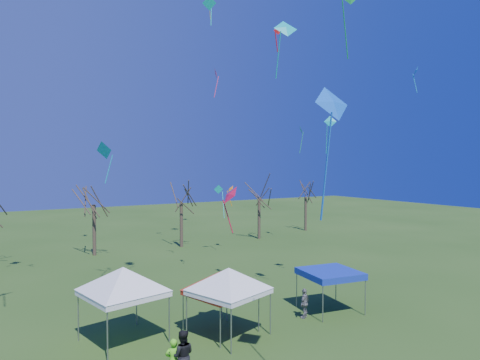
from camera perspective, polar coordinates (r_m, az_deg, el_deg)
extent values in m
plane|color=#274917|center=(20.70, 3.84, -21.40)|extent=(140.00, 140.00, 0.00)
cylinder|color=#3D2D21|center=(41.28, -18.86, -6.32)|extent=(0.32, 0.32, 4.64)
cylinder|color=#3D2D21|center=(43.49, -7.82, -5.92)|extent=(0.32, 0.32, 4.49)
cylinder|color=#3D2D21|center=(47.85, 2.56, -5.19)|extent=(0.32, 0.32, 4.47)
cylinder|color=#3D2D21|center=(54.48, 8.73, -4.46)|extent=(0.32, 0.32, 4.23)
cylinder|color=gray|center=(19.66, -17.26, -19.38)|extent=(0.06, 0.06, 2.16)
cylinder|color=gray|center=(22.27, -20.76, -16.82)|extent=(0.06, 0.06, 2.16)
cylinder|color=gray|center=(21.05, -9.42, -17.85)|extent=(0.06, 0.06, 2.16)
cylinder|color=gray|center=(23.50, -13.63, -15.74)|extent=(0.06, 0.06, 2.16)
cube|color=white|center=(21.19, -15.30, -14.31)|extent=(3.84, 3.84, 0.26)
pyramid|color=white|center=(20.89, -15.33, -11.12)|extent=(4.49, 4.49, 1.08)
cylinder|color=gray|center=(19.65, -1.19, -19.50)|extent=(0.06, 0.06, 2.04)
cylinder|color=gray|center=(21.53, -7.14, -17.55)|extent=(0.06, 0.06, 2.04)
cylinder|color=gray|center=(21.73, 4.07, -17.36)|extent=(0.06, 0.06, 2.04)
cylinder|color=gray|center=(23.44, -1.77, -15.89)|extent=(0.06, 0.06, 2.04)
cube|color=white|center=(21.18, -1.51, -14.62)|extent=(3.87, 3.87, 0.24)
pyramid|color=white|center=(20.88, -1.51, -11.62)|extent=(4.10, 4.10, 1.02)
cylinder|color=gray|center=(20.26, -2.64, -19.07)|extent=(0.06, 0.06, 1.88)
cylinder|color=gray|center=(22.11, -7.59, -17.25)|extent=(0.06, 0.06, 1.88)
cylinder|color=gray|center=(22.05, 2.51, -17.29)|extent=(0.06, 0.06, 1.88)
cylinder|color=gray|center=(23.76, -2.46, -15.85)|extent=(0.06, 0.06, 1.88)
cube|color=#A71F10|center=(21.68, -2.55, -14.71)|extent=(3.47, 3.47, 0.23)
pyramid|color=#A71F10|center=(21.40, -2.55, -12.02)|extent=(3.83, 3.83, 0.94)
cylinder|color=gray|center=(23.60, 10.98, -15.92)|extent=(0.06, 0.06, 1.95)
cylinder|color=gray|center=(25.81, 7.56, -14.32)|extent=(0.06, 0.06, 1.95)
cylinder|color=gray|center=(25.13, 16.36, -14.84)|extent=(0.06, 0.06, 1.95)
cylinder|color=gray|center=(27.23, 12.67, -13.49)|extent=(0.06, 0.06, 1.95)
cube|color=#0F29A3|center=(25.11, 11.91, -12.23)|extent=(3.32, 3.32, 0.23)
cube|color=#0F29A3|center=(25.07, 11.92, -11.85)|extent=(3.32, 3.32, 0.12)
imported|color=slate|center=(24.14, 8.61, -15.93)|extent=(1.01, 0.79, 1.60)
imported|color=#5ED522|center=(17.73, -8.90, -22.66)|extent=(0.68, 0.52, 1.66)
imported|color=black|center=(17.72, -7.71, -22.17)|extent=(1.16, 1.05, 1.94)
cube|color=green|center=(23.39, 13.84, 18.84)|extent=(0.71, 0.30, 2.77)
cone|color=#0C95B9|center=(28.90, -17.62, 3.84)|extent=(1.16, 1.35, 1.18)
cube|color=#0C95B9|center=(28.64, -17.08, 1.42)|extent=(0.64, 0.44, 1.84)
cone|color=orange|center=(40.42, -1.27, -1.15)|extent=(0.60, 0.81, 0.63)
cube|color=orange|center=(40.72, -1.42, -2.47)|extent=(0.55, 0.08, 1.53)
cone|color=blue|center=(14.13, 12.24, 10.06)|extent=(1.37, 0.83, 1.21)
cube|color=blue|center=(13.83, 11.43, 1.69)|extent=(0.05, 0.52, 3.44)
cone|color=blue|center=(28.88, 22.39, 13.33)|extent=(0.61, 0.67, 0.60)
cube|color=blue|center=(28.87, 22.29, 11.85)|extent=(0.27, 0.22, 1.16)
cone|color=red|center=(24.80, 5.18, 19.41)|extent=(0.50, 0.71, 0.66)
cube|color=red|center=(24.68, 4.87, 17.86)|extent=(0.31, 0.17, 1.03)
cone|color=#0CB8B4|center=(39.34, -2.90, -1.24)|extent=(0.91, 0.52, 0.86)
cube|color=#0CB8B4|center=(39.53, -2.24, -3.29)|extent=(0.32, 0.92, 2.43)
cone|color=#0BADB1|center=(28.93, 11.95, 7.66)|extent=(0.86, 0.75, 0.79)
cube|color=#0BADB1|center=(28.81, 11.48, 5.36)|extent=(0.32, 0.43, 1.94)
cone|color=#0DC9B2|center=(31.01, -4.11, 22.47)|extent=(1.03, 0.88, 0.91)
cube|color=#0DC9B2|center=(30.70, -3.87, 20.93)|extent=(0.19, 0.26, 1.30)
cube|color=yellow|center=(42.51, -4.11, 22.11)|extent=(0.56, 0.63, 2.17)
cone|color=#E73362|center=(28.51, -3.20, 14.00)|extent=(0.50, 0.77, 0.74)
cube|color=#E73362|center=(28.20, -3.17, 12.31)|extent=(0.32, 0.17, 1.40)
cone|color=green|center=(45.13, 8.18, 6.63)|extent=(0.84, 0.99, 0.88)
cube|color=green|center=(44.87, 8.20, 4.95)|extent=(0.36, 0.25, 2.22)
cone|color=#0CB6BB|center=(21.10, 6.11, 19.53)|extent=(1.32, 1.08, 0.97)
cube|color=#0CB6BB|center=(20.64, 5.12, 16.23)|extent=(0.28, 0.73, 2.00)
cone|color=red|center=(19.04, -1.35, -1.96)|extent=(0.78, 1.05, 0.82)
cube|color=red|center=(19.35, -1.63, -4.90)|extent=(0.51, 0.10, 1.54)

